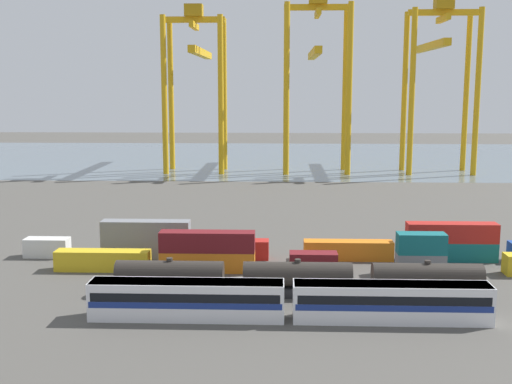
% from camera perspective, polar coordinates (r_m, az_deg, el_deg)
% --- Properties ---
extents(ground_plane, '(420.00, 420.00, 0.00)m').
position_cam_1_polar(ground_plane, '(122.69, 3.25, -1.58)').
color(ground_plane, '#4C4944').
extents(harbour_water, '(400.00, 110.00, 0.01)m').
position_cam_1_polar(harbour_water, '(213.37, 2.78, 3.08)').
color(harbour_water, slate).
rests_on(harbour_water, ground_plane).
extents(passenger_train, '(40.29, 3.14, 3.90)m').
position_cam_1_polar(passenger_train, '(65.03, 2.93, -9.57)').
color(passenger_train, silver).
rests_on(passenger_train, ground_plane).
extents(freight_tank_row, '(41.05, 2.79, 4.25)m').
position_cam_1_polar(freight_tank_row, '(72.32, 3.74, -7.74)').
color(freight_tank_row, '#232326').
rests_on(freight_tank_row, ground_plane).
extents(shipping_container_0, '(12.10, 2.44, 2.60)m').
position_cam_1_polar(shipping_container_0, '(84.46, -13.54, -5.96)').
color(shipping_container_0, gold).
rests_on(shipping_container_0, ground_plane).
extents(shipping_container_1, '(12.10, 2.44, 2.60)m').
position_cam_1_polar(shipping_container_1, '(81.89, -4.37, -6.21)').
color(shipping_container_1, orange).
rests_on(shipping_container_1, ground_plane).
extents(shipping_container_2, '(12.10, 2.44, 2.60)m').
position_cam_1_polar(shipping_container_2, '(81.23, -4.39, -4.44)').
color(shipping_container_2, maroon).
rests_on(shipping_container_2, shipping_container_1).
extents(shipping_container_3, '(6.04, 2.44, 2.60)m').
position_cam_1_polar(shipping_container_3, '(81.50, 5.16, -6.30)').
color(shipping_container_3, maroon).
rests_on(shipping_container_3, ground_plane).
extents(shipping_container_4, '(6.04, 2.44, 2.60)m').
position_cam_1_polar(shipping_container_4, '(83.32, 14.51, -6.21)').
color(shipping_container_4, slate).
rests_on(shipping_container_4, ground_plane).
extents(shipping_container_5, '(6.04, 2.44, 2.60)m').
position_cam_1_polar(shipping_container_5, '(82.68, 14.59, -4.48)').
color(shipping_container_5, '#146066').
rests_on(shipping_container_5, shipping_container_4).
extents(shipping_container_10, '(6.04, 2.44, 2.60)m').
position_cam_1_polar(shipping_container_10, '(93.21, -18.20, -4.73)').
color(shipping_container_10, silver).
rests_on(shipping_container_10, ground_plane).
extents(shipping_container_11, '(12.10, 2.44, 2.60)m').
position_cam_1_polar(shipping_container_11, '(89.38, -9.79, -4.99)').
color(shipping_container_11, slate).
rests_on(shipping_container_11, ground_plane).
extents(shipping_container_12, '(12.10, 2.44, 2.60)m').
position_cam_1_polar(shipping_container_12, '(88.78, -9.84, -3.37)').
color(shipping_container_12, slate).
rests_on(shipping_container_12, shipping_container_11).
extents(shipping_container_13, '(6.04, 2.44, 2.60)m').
position_cam_1_polar(shipping_container_13, '(87.60, -0.84, -5.15)').
color(shipping_container_13, '#AD211C').
rests_on(shipping_container_13, ground_plane).
extents(shipping_container_14, '(12.10, 2.44, 2.60)m').
position_cam_1_polar(shipping_container_14, '(88.00, 8.25, -5.18)').
color(shipping_container_14, orange).
rests_on(shipping_container_14, ground_plane).
extents(shipping_container_15, '(12.10, 2.44, 2.60)m').
position_cam_1_polar(shipping_container_15, '(90.55, 17.05, -5.09)').
color(shipping_container_15, '#146066').
rests_on(shipping_container_15, ground_plane).
extents(shipping_container_16, '(12.10, 2.44, 2.60)m').
position_cam_1_polar(shipping_container_16, '(89.95, 17.13, -3.48)').
color(shipping_container_16, '#AD211C').
rests_on(shipping_container_16, shipping_container_15).
extents(gantry_crane_west, '(16.75, 41.58, 45.31)m').
position_cam_1_polar(gantry_crane_west, '(181.43, -5.35, 10.77)').
color(gantry_crane_west, gold).
rests_on(gantry_crane_west, ground_plane).
extents(gantry_crane_central, '(18.13, 40.86, 48.41)m').
position_cam_1_polar(gantry_crane_central, '(179.95, 5.42, 11.14)').
color(gantry_crane_central, gold).
rests_on(gantry_crane_central, ground_plane).
extents(gantry_crane_east, '(18.69, 39.24, 46.92)m').
position_cam_1_polar(gantry_crane_east, '(184.69, 15.99, 10.73)').
color(gantry_crane_east, gold).
rests_on(gantry_crane_east, ground_plane).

